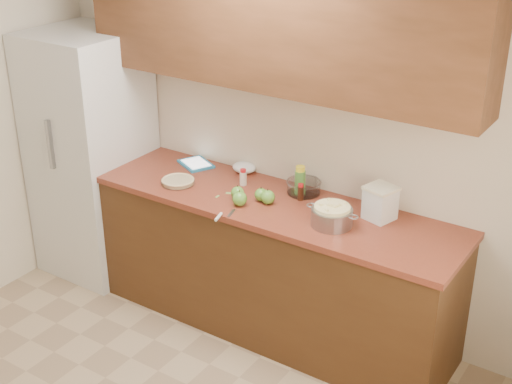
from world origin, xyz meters
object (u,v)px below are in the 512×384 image
Objects in this scene: pie at (178,181)px; flour_canister at (380,203)px; colander at (332,216)px; tablet at (196,164)px.

pie is 1.09× the size of flour_canister.
colander is at bearing -130.63° from flour_canister.
colander is 1.24m from tablet.
tablet is at bearing 167.15° from colander.
pie is 1.11m from colander.
pie is at bearing -168.28° from flour_canister.
flour_canister reaches higher than pie.
colander is at bearing 13.37° from tablet.
flour_canister is 1.41m from tablet.
pie is 0.68× the size of colander.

